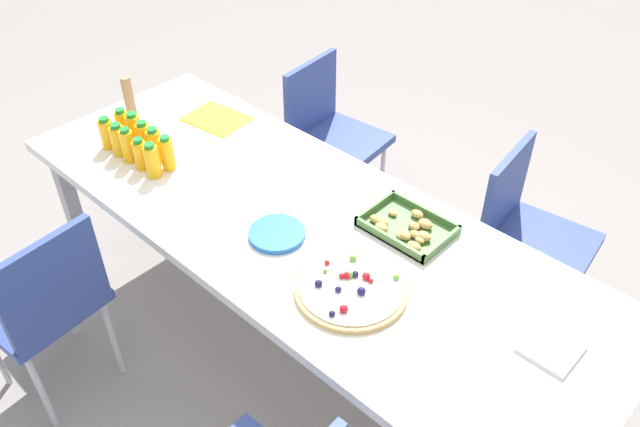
# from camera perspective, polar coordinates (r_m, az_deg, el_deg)

# --- Properties ---
(ground_plane) EXTENTS (12.00, 12.00, 0.00)m
(ground_plane) POSITION_cam_1_polar(r_m,az_deg,el_deg) (2.80, -1.57, -12.22)
(ground_plane) COLOR gray
(party_table) EXTENTS (2.37, 0.85, 0.74)m
(party_table) POSITION_cam_1_polar(r_m,az_deg,el_deg) (2.31, -1.87, -1.61)
(party_table) COLOR silver
(party_table) RESTS_ON ground_plane
(chair_near_left) EXTENTS (0.44, 0.44, 0.83)m
(chair_near_left) POSITION_cam_1_polar(r_m,az_deg,el_deg) (2.51, -23.37, -7.05)
(chair_near_left) COLOR #33478C
(chair_near_left) RESTS_ON ground_plane
(chair_far_left) EXTENTS (0.44, 0.44, 0.83)m
(chair_far_left) POSITION_cam_1_polar(r_m,az_deg,el_deg) (3.22, 0.85, 7.51)
(chair_far_left) COLOR #33478C
(chair_far_left) RESTS_ON ground_plane
(chair_far_right) EXTENTS (0.45, 0.45, 0.83)m
(chair_far_right) POSITION_cam_1_polar(r_m,az_deg,el_deg) (2.73, 17.88, -1.33)
(chair_far_right) COLOR #33478C
(chair_far_right) RESTS_ON ground_plane
(juice_bottle_0) EXTENTS (0.06, 0.06, 0.14)m
(juice_bottle_0) POSITION_cam_1_polar(r_m,az_deg,el_deg) (2.75, -18.42, 6.79)
(juice_bottle_0) COLOR #F9AF14
(juice_bottle_0) RESTS_ON party_table
(juice_bottle_1) EXTENTS (0.06, 0.06, 0.14)m
(juice_bottle_1) POSITION_cam_1_polar(r_m,az_deg,el_deg) (2.69, -17.49, 6.24)
(juice_bottle_1) COLOR #F9AC14
(juice_bottle_1) RESTS_ON party_table
(juice_bottle_2) EXTENTS (0.05, 0.05, 0.15)m
(juice_bottle_2) POSITION_cam_1_polar(r_m,az_deg,el_deg) (2.63, -16.72, 5.80)
(juice_bottle_2) COLOR #FAAE14
(juice_bottle_2) RESTS_ON party_table
(juice_bottle_3) EXTENTS (0.05, 0.05, 0.13)m
(juice_bottle_3) POSITION_cam_1_polar(r_m,az_deg,el_deg) (2.58, -15.69, 5.08)
(juice_bottle_3) COLOR #FAAD14
(juice_bottle_3) RESTS_ON party_table
(juice_bottle_4) EXTENTS (0.06, 0.06, 0.15)m
(juice_bottle_4) POSITION_cam_1_polar(r_m,az_deg,el_deg) (2.52, -14.70, 4.55)
(juice_bottle_4) COLOR #F9AB14
(juice_bottle_4) RESTS_ON party_table
(juice_bottle_5) EXTENTS (0.06, 0.06, 0.14)m
(juice_bottle_5) POSITION_cam_1_polar(r_m,az_deg,el_deg) (2.78, -17.13, 7.52)
(juice_bottle_5) COLOR #FAAB14
(juice_bottle_5) RESTS_ON party_table
(juice_bottle_6) EXTENTS (0.06, 0.06, 0.15)m
(juice_bottle_6) POSITION_cam_1_polar(r_m,az_deg,el_deg) (2.72, -16.19, 7.11)
(juice_bottle_6) COLOR #F9AF14
(juice_bottle_6) RESTS_ON party_table
(juice_bottle_7) EXTENTS (0.06, 0.06, 0.14)m
(juice_bottle_7) POSITION_cam_1_polar(r_m,az_deg,el_deg) (2.66, -15.36, 6.46)
(juice_bottle_7) COLOR #F9AC14
(juice_bottle_7) RESTS_ON party_table
(juice_bottle_8) EXTENTS (0.06, 0.06, 0.14)m
(juice_bottle_8) POSITION_cam_1_polar(r_m,az_deg,el_deg) (2.61, -14.49, 5.91)
(juice_bottle_8) COLOR #F9AC14
(juice_bottle_8) RESTS_ON party_table
(juice_bottle_9) EXTENTS (0.05, 0.05, 0.15)m
(juice_bottle_9) POSITION_cam_1_polar(r_m,az_deg,el_deg) (2.55, -13.43, 5.21)
(juice_bottle_9) COLOR #F9AE14
(juice_bottle_9) RESTS_ON party_table
(fruit_pizza) EXTENTS (0.36, 0.36, 0.05)m
(fruit_pizza) POSITION_cam_1_polar(r_m,az_deg,el_deg) (2.00, 2.79, -6.61)
(fruit_pizza) COLOR tan
(fruit_pizza) RESTS_ON party_table
(snack_tray) EXTENTS (0.30, 0.22, 0.04)m
(snack_tray) POSITION_cam_1_polar(r_m,az_deg,el_deg) (2.23, 7.70, -1.27)
(snack_tray) COLOR #477238
(snack_tray) RESTS_ON party_table
(plate_stack) EXTENTS (0.20, 0.20, 0.02)m
(plate_stack) POSITION_cam_1_polar(r_m,az_deg,el_deg) (2.19, -3.86, -1.81)
(plate_stack) COLOR blue
(plate_stack) RESTS_ON party_table
(napkin_stack) EXTENTS (0.15, 0.15, 0.01)m
(napkin_stack) POSITION_cam_1_polar(r_m,az_deg,el_deg) (1.96, 19.84, -11.19)
(napkin_stack) COLOR white
(napkin_stack) RESTS_ON party_table
(cardboard_tube) EXTENTS (0.04, 0.04, 0.19)m
(cardboard_tube) POSITION_cam_1_polar(r_m,az_deg,el_deg) (2.92, -16.68, 9.84)
(cardboard_tube) COLOR #9E7A56
(cardboard_tube) RESTS_ON party_table
(paper_folder) EXTENTS (0.28, 0.23, 0.01)m
(paper_folder) POSITION_cam_1_polar(r_m,az_deg,el_deg) (2.86, -9.20, 8.34)
(paper_folder) COLOR yellow
(paper_folder) RESTS_ON party_table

